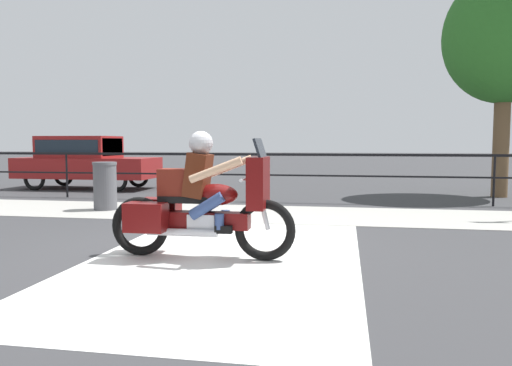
{
  "coord_description": "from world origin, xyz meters",
  "views": [
    {
      "loc": [
        1.89,
        -6.2,
        1.41
      ],
      "look_at": [
        0.71,
        0.35,
        0.86
      ],
      "focal_mm": 35.0,
      "sensor_mm": 36.0,
      "label": 1
    }
  ],
  "objects": [
    {
      "name": "ground_plane",
      "position": [
        0.0,
        0.0,
        0.0
      ],
      "size": [
        120.0,
        120.0,
        0.0
      ],
      "primitive_type": "plane",
      "color": "#38383A"
    },
    {
      "name": "tree_behind_sign",
      "position": [
        5.79,
        7.44,
        4.01
      ],
      "size": [
        3.02,
        3.02,
        5.7
      ],
      "color": "brown",
      "rests_on": "ground"
    },
    {
      "name": "sidewalk_band",
      "position": [
        0.0,
        3.4,
        0.01
      ],
      "size": [
        44.0,
        2.4,
        0.01
      ],
      "primitive_type": "cube",
      "color": "#A8A59E",
      "rests_on": "ground"
    },
    {
      "name": "trash_bin",
      "position": [
        -3.0,
        3.35,
        0.5
      ],
      "size": [
        0.49,
        0.49,
        1.0
      ],
      "color": "#515156",
      "rests_on": "ground"
    },
    {
      "name": "crosswalk_band",
      "position": [
        0.48,
        -0.2,
        0.0
      ],
      "size": [
        3.2,
        6.0,
        0.01
      ],
      "primitive_type": "cube",
      "color": "silver",
      "rests_on": "ground"
    },
    {
      "name": "parked_car",
      "position": [
        -5.84,
        7.64,
        0.9
      ],
      "size": [
        4.11,
        1.66,
        1.58
      ],
      "rotation": [
        0.0,
        0.0,
        0.03
      ],
      "color": "maroon",
      "rests_on": "ground"
    },
    {
      "name": "fence_railing",
      "position": [
        0.0,
        5.42,
        0.9
      ],
      "size": [
        36.0,
        0.05,
        1.15
      ],
      "color": "black",
      "rests_on": "ground"
    },
    {
      "name": "motorcycle",
      "position": [
        0.16,
        -0.42,
        0.68
      ],
      "size": [
        2.31,
        0.76,
        1.54
      ],
      "rotation": [
        0.0,
        0.0,
        0.01
      ],
      "color": "black",
      "rests_on": "ground"
    }
  ]
}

